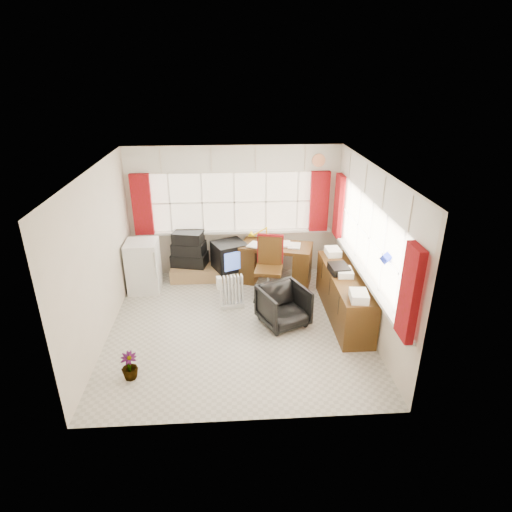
{
  "coord_description": "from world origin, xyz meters",
  "views": [
    {
      "loc": [
        -0.09,
        -5.78,
        3.77
      ],
      "look_at": [
        0.32,
        0.55,
        0.96
      ],
      "focal_mm": 30.0,
      "sensor_mm": 36.0,
      "label": 1
    }
  ],
  "objects": [
    {
      "name": "window_back",
      "position": [
        0.0,
        1.94,
        0.95
      ],
      "size": [
        3.7,
        0.12,
        3.6
      ],
      "color": "beige",
      "rests_on": "room_walls"
    },
    {
      "name": "desk",
      "position": [
        0.76,
        1.51,
        0.42
      ],
      "size": [
        1.43,
        0.99,
        0.79
      ],
      "color": "#4D3112",
      "rests_on": "ground"
    },
    {
      "name": "window_right",
      "position": [
        1.94,
        0.0,
        0.95
      ],
      "size": [
        0.12,
        3.7,
        3.6
      ],
      "color": "beige",
      "rests_on": "room_walls"
    },
    {
      "name": "credenza",
      "position": [
        1.73,
        0.2,
        0.39
      ],
      "size": [
        0.5,
        2.0,
        0.85
      ],
      "color": "#4D3112",
      "rests_on": "ground"
    },
    {
      "name": "room_walls",
      "position": [
        0.0,
        0.0,
        1.5
      ],
      "size": [
        4.0,
        4.0,
        4.0
      ],
      "color": "beige",
      "rests_on": "ground"
    },
    {
      "name": "flower_vase",
      "position": [
        -1.45,
        -1.16,
        0.19
      ],
      "size": [
        0.26,
        0.26,
        0.39
      ],
      "primitive_type": "imported",
      "rotation": [
        0.0,
        0.0,
        0.23
      ],
      "color": "black",
      "rests_on": "ground"
    },
    {
      "name": "desk_lamp",
      "position": [
        0.55,
        1.28,
        1.07
      ],
      "size": [
        0.18,
        0.17,
        0.45
      ],
      "color": "yellow",
      "rests_on": "desk"
    },
    {
      "name": "overhead_cabinets",
      "position": [
        0.98,
        0.98,
        2.25
      ],
      "size": [
        3.98,
        3.98,
        0.48
      ],
      "color": "silver",
      "rests_on": "room_walls"
    },
    {
      "name": "curtains",
      "position": [
        0.92,
        0.93,
        1.46
      ],
      "size": [
        3.83,
        3.83,
        1.15
      ],
      "color": "maroon",
      "rests_on": "room_walls"
    },
    {
      "name": "spray_bottle_b",
      "position": [
        0.14,
        1.66,
        0.11
      ],
      "size": [
        0.14,
        0.14,
        0.21
      ],
      "primitive_type": "imported",
      "rotation": [
        0.0,
        0.0,
        -0.69
      ],
      "color": "#98E3D4",
      "rests_on": "ground"
    },
    {
      "name": "crt_tv",
      "position": [
        -0.12,
        1.62,
        0.51
      ],
      "size": [
        0.73,
        0.71,
        0.52
      ],
      "color": "black",
      "rests_on": "tv_bench"
    },
    {
      "name": "ground",
      "position": [
        0.0,
        0.0,
        0.0
      ],
      "size": [
        4.0,
        4.0,
        0.0
      ],
      "primitive_type": "plane",
      "color": "beige",
      "rests_on": "ground"
    },
    {
      "name": "spray_bottle_a",
      "position": [
        -0.08,
        1.48,
        0.15
      ],
      "size": [
        0.16,
        0.16,
        0.31
      ],
      "primitive_type": "imported",
      "rotation": [
        0.0,
        0.0,
        0.48
      ],
      "color": "white",
      "rests_on": "ground"
    },
    {
      "name": "radiator",
      "position": [
        -0.09,
        0.59,
        0.24
      ],
      "size": [
        0.42,
        0.22,
        0.59
      ],
      "color": "white",
      "rests_on": "ground"
    },
    {
      "name": "hifi_stack",
      "position": [
        -0.89,
        1.82,
        0.57
      ],
      "size": [
        0.73,
        0.55,
        0.69
      ],
      "color": "black",
      "rests_on": "tv_bench"
    },
    {
      "name": "office_chair",
      "position": [
        0.72,
        0.02,
        0.32
      ],
      "size": [
        0.91,
        0.92,
        0.64
      ],
      "primitive_type": "imported",
      "rotation": [
        0.0,
        0.0,
        0.41
      ],
      "color": "black",
      "rests_on": "ground"
    },
    {
      "name": "task_chair",
      "position": [
        0.58,
        0.99,
        0.6
      ],
      "size": [
        0.55,
        0.58,
        1.12
      ],
      "color": "black",
      "rests_on": "ground"
    },
    {
      "name": "file_tray",
      "position": [
        1.64,
        0.3,
        0.81
      ],
      "size": [
        0.32,
        0.39,
        0.12
      ],
      "primitive_type": "cube",
      "rotation": [
        0.0,
        0.0,
        0.09
      ],
      "color": "black",
      "rests_on": "credenza"
    },
    {
      "name": "tv_bench",
      "position": [
        -0.55,
        1.72,
        0.12
      ],
      "size": [
        1.4,
        0.5,
        0.25
      ],
      "primitive_type": "cube",
      "color": "#A97B54",
      "rests_on": "ground"
    },
    {
      "name": "mini_fridge",
      "position": [
        -1.68,
        1.34,
        0.47
      ],
      "size": [
        0.56,
        0.57,
        0.95
      ],
      "color": "white",
      "rests_on": "ground"
    }
  ]
}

